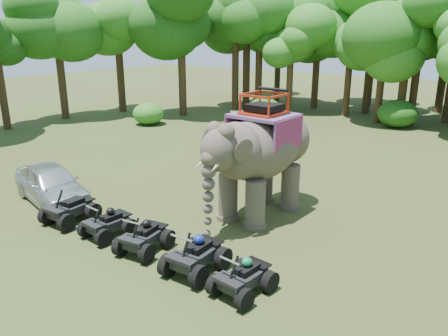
{
  "coord_description": "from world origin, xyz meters",
  "views": [
    {
      "loc": [
        8.58,
        -10.1,
        6.35
      ],
      "look_at": [
        0.0,
        1.2,
        1.9
      ],
      "focal_mm": 35.0,
      "sensor_mm": 36.0,
      "label": 1
    }
  ],
  "objects_px": {
    "atv_1": "(107,219)",
    "elephant": "(261,154)",
    "atv_0": "(70,205)",
    "atv_2": "(144,233)",
    "parked_car": "(51,184)",
    "atv_4": "(243,273)",
    "atv_3": "(196,250)"
  },
  "relations": [
    {
      "from": "elephant",
      "to": "atv_0",
      "type": "height_order",
      "value": "elephant"
    },
    {
      "from": "atv_2",
      "to": "atv_4",
      "type": "relative_size",
      "value": 1.03
    },
    {
      "from": "atv_0",
      "to": "atv_4",
      "type": "distance_m",
      "value": 7.25
    },
    {
      "from": "atv_2",
      "to": "elephant",
      "type": "bearing_deg",
      "value": 65.9
    },
    {
      "from": "elephant",
      "to": "atv_0",
      "type": "xyz_separation_m",
      "value": [
        -4.82,
        -4.62,
        -1.59
      ]
    },
    {
      "from": "atv_0",
      "to": "atv_1",
      "type": "bearing_deg",
      "value": -1.56
    },
    {
      "from": "parked_car",
      "to": "atv_1",
      "type": "distance_m",
      "value": 4.18
    },
    {
      "from": "atv_1",
      "to": "atv_3",
      "type": "xyz_separation_m",
      "value": [
        3.7,
        0.04,
        0.07
      ]
    },
    {
      "from": "atv_1",
      "to": "atv_4",
      "type": "bearing_deg",
      "value": 2.65
    },
    {
      "from": "atv_0",
      "to": "atv_4",
      "type": "relative_size",
      "value": 1.1
    },
    {
      "from": "elephant",
      "to": "parked_car",
      "type": "relative_size",
      "value": 1.22
    },
    {
      "from": "atv_3",
      "to": "atv_4",
      "type": "bearing_deg",
      "value": -5.61
    },
    {
      "from": "atv_3",
      "to": "atv_4",
      "type": "height_order",
      "value": "atv_3"
    },
    {
      "from": "atv_3",
      "to": "atv_0",
      "type": "bearing_deg",
      "value": 177.88
    },
    {
      "from": "atv_0",
      "to": "atv_2",
      "type": "relative_size",
      "value": 1.07
    },
    {
      "from": "atv_3",
      "to": "atv_4",
      "type": "distance_m",
      "value": 1.62
    },
    {
      "from": "elephant",
      "to": "atv_4",
      "type": "xyz_separation_m",
      "value": [
        2.43,
        -4.56,
        -1.64
      ]
    },
    {
      "from": "elephant",
      "to": "atv_1",
      "type": "bearing_deg",
      "value": -120.3
    },
    {
      "from": "atv_1",
      "to": "atv_0",
      "type": "bearing_deg",
      "value": -174.68
    },
    {
      "from": "parked_car",
      "to": "atv_4",
      "type": "relative_size",
      "value": 2.76
    },
    {
      "from": "atv_2",
      "to": "atv_3",
      "type": "relative_size",
      "value": 0.92
    },
    {
      "from": "parked_car",
      "to": "atv_3",
      "type": "distance_m",
      "value": 7.85
    },
    {
      "from": "atv_4",
      "to": "parked_car",
      "type": "bearing_deg",
      "value": -179.2
    },
    {
      "from": "elephant",
      "to": "atv_4",
      "type": "distance_m",
      "value": 5.42
    },
    {
      "from": "atv_0",
      "to": "atv_2",
      "type": "xyz_separation_m",
      "value": [
        3.63,
        0.09,
        -0.04
      ]
    },
    {
      "from": "atv_2",
      "to": "atv_3",
      "type": "distance_m",
      "value": 2.01
    },
    {
      "from": "elephant",
      "to": "atv_1",
      "type": "height_order",
      "value": "elephant"
    },
    {
      "from": "atv_1",
      "to": "atv_4",
      "type": "xyz_separation_m",
      "value": [
        5.33,
        -0.02,
        0.0
      ]
    },
    {
      "from": "elephant",
      "to": "parked_car",
      "type": "distance_m",
      "value": 8.18
    },
    {
      "from": "atv_0",
      "to": "atv_1",
      "type": "distance_m",
      "value": 1.93
    },
    {
      "from": "atv_1",
      "to": "elephant",
      "type": "bearing_deg",
      "value": 60.4
    },
    {
      "from": "parked_car",
      "to": "atv_0",
      "type": "distance_m",
      "value": 2.31
    }
  ]
}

